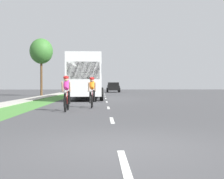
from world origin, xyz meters
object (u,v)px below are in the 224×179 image
Objects in this scene: cyclist_trailing at (92,92)px; pickup_black at (113,87)px; cyclist_lead at (67,93)px; street_tree_near at (41,51)px; bus_white at (87,76)px; suv_silver at (91,87)px.

cyclist_trailing is 0.34× the size of pickup_black.
cyclist_lead is 1.00× the size of cyclist_trailing.
street_tree_near is at bearing -115.28° from pickup_black.
cyclist_lead is 20.58m from street_tree_near.
bus_white is 24.75m from pickup_black.
suv_silver reaches higher than pickup_black.
cyclist_lead and cyclist_trailing have the same top height.
cyclist_trailing is 0.15× the size of bus_white.
cyclist_lead is at bearing -90.08° from suv_silver.
suv_silver reaches higher than cyclist_trailing.
street_tree_near is (-5.28, 6.63, 2.84)m from bus_white.
pickup_black is at bearing 64.72° from street_tree_near.
bus_white reaches higher than suv_silver.
pickup_black is at bearing 86.13° from cyclist_trailing.
pickup_black reaches higher than cyclist_lead.
cyclist_trailing is 0.28× the size of street_tree_near.
suv_silver is at bearing 61.63° from street_tree_near.
pickup_black is (3.42, 8.58, -0.12)m from suv_silver.
bus_white is at bearing -89.07° from suv_silver.
street_tree_near is (-6.06, 17.47, 4.01)m from cyclist_trailing.
bus_white is at bearing -97.36° from pickup_black.
bus_white is 2.27× the size of pickup_black.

